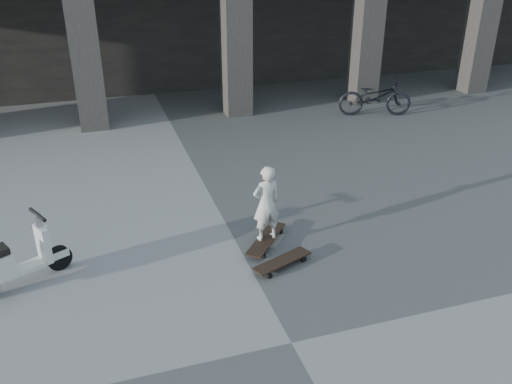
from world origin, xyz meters
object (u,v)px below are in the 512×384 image
object	(u,v)px
child	(266,203)
bicycle	(375,97)
longboard	(266,239)
scooter	(2,267)
skateboard_spare	(282,262)

from	to	relation	value
child	bicycle	size ratio (longest dim) A/B	0.64
longboard	scooter	distance (m)	3.65
skateboard_spare	child	xyz separation A→B (m)	(-0.02, 0.64, 0.61)
longboard	bicycle	distance (m)	6.95
skateboard_spare	bicycle	bearing A→B (deg)	30.17
child	scooter	size ratio (longest dim) A/B	0.93
child	scooter	distance (m)	3.65
child	bicycle	xyz separation A→B (m)	(4.66, 5.14, -0.21)
longboard	skateboard_spare	distance (m)	0.64
bicycle	child	bearing A→B (deg)	155.06
longboard	child	xyz separation A→B (m)	(0.00, 0.00, 0.61)
child	bicycle	distance (m)	6.94
longboard	skateboard_spare	bearing A→B (deg)	-138.26
longboard	bicycle	size ratio (longest dim) A/B	0.53
skateboard_spare	bicycle	size ratio (longest dim) A/B	0.51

